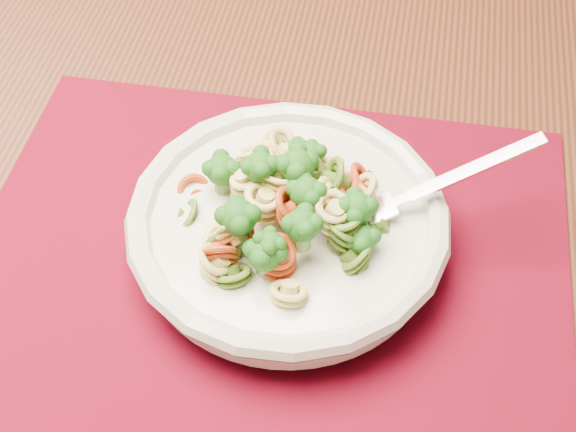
{
  "coord_description": "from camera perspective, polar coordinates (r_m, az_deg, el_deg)",
  "views": [
    {
      "loc": [
        0.43,
        -0.86,
        1.24
      ],
      "look_at": [
        0.44,
        -0.47,
        0.76
      ],
      "focal_mm": 50.0,
      "sensor_mm": 36.0,
      "label": 1
    }
  ],
  "objects": [
    {
      "name": "pasta_broccoli_heap",
      "position": [
        0.61,
        -0.0,
        0.36
      ],
      "size": [
        0.21,
        0.21,
        0.06
      ],
      "primitive_type": null,
      "color": "tan",
      "rests_on": "pasta_bowl"
    },
    {
      "name": "pasta_bowl",
      "position": [
        0.62,
        0.0,
        -0.63
      ],
      "size": [
        0.25,
        0.25,
        0.05
      ],
      "color": "beige",
      "rests_on": "placemat"
    },
    {
      "name": "dining_table",
      "position": [
        0.81,
        -4.57,
        1.43
      ],
      "size": [
        1.6,
        1.2,
        0.72
      ],
      "rotation": [
        0.0,
        0.0,
        -0.21
      ],
      "color": "#562B18",
      "rests_on": "ground"
    },
    {
      "name": "placemat",
      "position": [
        0.64,
        -1.52,
        -3.23
      ],
      "size": [
        0.54,
        0.46,
        0.0
      ],
      "primitive_type": "cube",
      "rotation": [
        0.0,
        0.0,
        -0.2
      ],
      "color": "#5D0413",
      "rests_on": "dining_table"
    },
    {
      "name": "fork",
      "position": [
        0.62,
        6.47,
        0.43
      ],
      "size": [
        0.18,
        0.07,
        0.08
      ],
      "primitive_type": null,
      "rotation": [
        0.0,
        -0.35,
        0.23
      ],
      "color": "silver",
      "rests_on": "pasta_bowl"
    }
  ]
}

